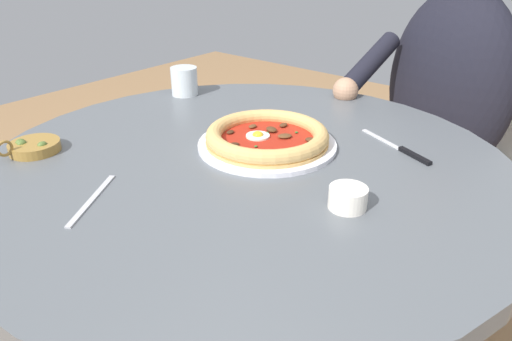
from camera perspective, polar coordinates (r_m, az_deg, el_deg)
The scene contains 9 objects.
dining_table at distance 1.00m, azimuth -1.11°, elevation -4.19°, with size 1.06×1.06×0.73m.
pizza_on_plate at distance 1.00m, azimuth 1.35°, elevation 3.90°, with size 0.29×0.29×0.04m.
water_glass at distance 1.35m, azimuth -8.57°, elevation 10.33°, with size 0.07×0.07×0.08m.
steak_knife at distance 1.03m, azimuth 17.37°, elevation 2.29°, with size 0.09×0.19×0.01m.
ramekin_capers at distance 0.79m, azimuth 10.97°, elevation -3.13°, with size 0.06×0.06×0.04m.
olive_pan at distance 1.08m, azimuth -25.13°, elevation 2.61°, with size 0.13×0.10×0.04m.
fork_utensil at distance 0.85m, azimuth -19.06°, elevation -3.31°, with size 0.15×0.10×0.00m.
diner_person at distance 1.59m, azimuth 20.90°, elevation 2.62°, with size 0.48×0.43×1.19m.
cafe_chair_diner at distance 1.71m, azimuth 23.41°, elevation 3.68°, with size 0.46×0.46×0.89m.
Camera 1 is at (-0.65, -0.56, 1.14)m, focal length 33.36 mm.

